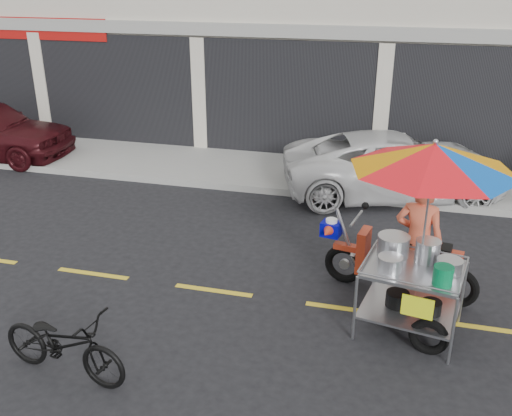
# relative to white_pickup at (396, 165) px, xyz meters

# --- Properties ---
(ground) EXTENTS (90.00, 90.00, 0.00)m
(ground) POSITION_rel_white_pickup_xyz_m (-0.46, -4.70, -0.65)
(ground) COLOR black
(sidewalk) EXTENTS (45.00, 3.00, 0.15)m
(sidewalk) POSITION_rel_white_pickup_xyz_m (-0.46, 0.80, -0.58)
(sidewalk) COLOR gray
(sidewalk) RESTS_ON ground
(centerline) EXTENTS (42.00, 0.10, 0.01)m
(centerline) POSITION_rel_white_pickup_xyz_m (-0.46, -4.70, -0.65)
(centerline) COLOR gold
(centerline) RESTS_ON ground
(white_pickup) EXTENTS (5.11, 3.41, 1.30)m
(white_pickup) POSITION_rel_white_pickup_xyz_m (0.00, 0.00, 0.00)
(white_pickup) COLOR silver
(white_pickup) RESTS_ON ground
(near_bicycle) EXTENTS (1.75, 0.82, 0.89)m
(near_bicycle) POSITION_rel_white_pickup_xyz_m (-3.53, -6.94, -0.21)
(near_bicycle) COLOR black
(near_bicycle) RESTS_ON ground
(food_vendor_rig) EXTENTS (2.60, 2.41, 2.62)m
(food_vendor_rig) POSITION_rel_white_pickup_xyz_m (0.38, -4.64, 0.99)
(food_vendor_rig) COLOR black
(food_vendor_rig) RESTS_ON ground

